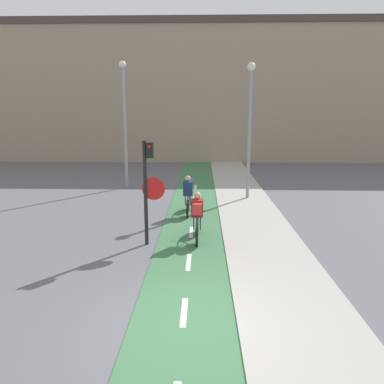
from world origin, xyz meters
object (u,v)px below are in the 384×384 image
street_lamp_far (124,111)px  cyclist_near (197,218)px  street_lamp_sidewalk (250,116)px  traffic_light_pole (148,181)px  cyclist_far (188,197)px

street_lamp_far → cyclist_near: (3.79, -8.15, -3.18)m
street_lamp_sidewalk → cyclist_near: size_ratio=3.34×
street_lamp_sidewalk → cyclist_near: (-2.21, -5.75, -2.97)m
street_lamp_far → street_lamp_sidewalk: size_ratio=1.07×
traffic_light_pole → street_lamp_sidewalk: size_ratio=0.52×
street_lamp_far → cyclist_near: street_lamp_far is taller
street_lamp_sidewalk → cyclist_far: (-2.61, -2.73, -3.02)m
street_lamp_far → cyclist_far: 6.95m
street_lamp_sidewalk → cyclist_near: street_lamp_sidewalk is taller
cyclist_far → street_lamp_far: bearing=123.5°
traffic_light_pole → cyclist_far: 3.73m
street_lamp_sidewalk → cyclist_far: street_lamp_sidewalk is taller
cyclist_near → street_lamp_far: bearing=114.9°
street_lamp_sidewalk → cyclist_near: bearing=-111.1°
traffic_light_pole → street_lamp_sidewalk: (3.63, 6.10, 1.77)m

